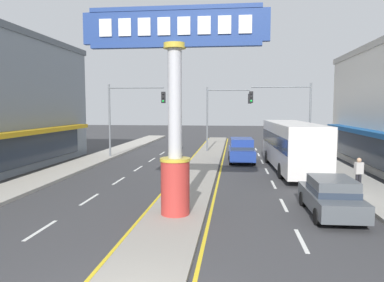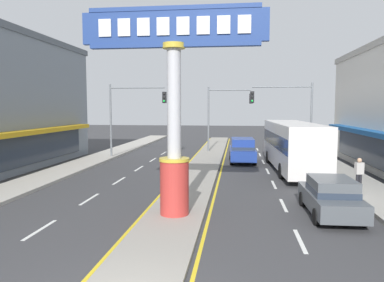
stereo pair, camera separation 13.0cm
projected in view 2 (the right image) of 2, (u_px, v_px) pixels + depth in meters
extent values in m
cube|color=gray|center=(202.00, 169.00, 25.55)|extent=(2.30, 52.00, 0.14)
cube|color=#ADA89E|center=(64.00, 171.00, 24.67)|extent=(2.53, 60.00, 0.18)
cube|color=#ADA89E|center=(347.00, 177.00, 22.48)|extent=(2.53, 60.00, 0.18)
cube|color=silver|center=(40.00, 230.00, 13.05)|extent=(0.14, 2.20, 0.01)
cube|color=silver|center=(90.00, 199.00, 17.40)|extent=(0.14, 2.20, 0.01)
cube|color=silver|center=(119.00, 181.00, 21.75)|extent=(0.14, 2.20, 0.01)
cube|color=silver|center=(139.00, 168.00, 26.10)|extent=(0.14, 2.20, 0.01)
cube|color=silver|center=(153.00, 160.00, 30.45)|extent=(0.14, 2.20, 0.01)
cube|color=silver|center=(164.00, 153.00, 34.80)|extent=(0.14, 2.20, 0.01)
cube|color=silver|center=(172.00, 148.00, 39.14)|extent=(0.14, 2.20, 0.01)
cube|color=silver|center=(300.00, 241.00, 11.97)|extent=(0.14, 2.20, 0.01)
cube|color=silver|center=(283.00, 205.00, 16.32)|extent=(0.14, 2.20, 0.01)
cube|color=silver|center=(274.00, 185.00, 20.67)|extent=(0.14, 2.20, 0.01)
cube|color=silver|center=(268.00, 171.00, 25.02)|extent=(0.14, 2.20, 0.01)
cube|color=silver|center=(263.00, 162.00, 29.37)|extent=(0.14, 2.20, 0.01)
cube|color=silver|center=(260.00, 155.00, 33.72)|extent=(0.14, 2.20, 0.01)
cube|color=silver|center=(257.00, 149.00, 38.06)|extent=(0.14, 2.20, 0.01)
cube|color=yellow|center=(183.00, 169.00, 25.72)|extent=(0.12, 52.00, 0.01)
cube|color=yellow|center=(221.00, 170.00, 25.40)|extent=(0.12, 52.00, 0.01)
cylinder|color=#B7332D|center=(174.00, 188.00, 14.41)|extent=(1.12, 1.12, 2.09)
cylinder|color=gold|center=(174.00, 159.00, 14.31)|extent=(1.17, 1.17, 0.12)
cylinder|color=#B7B7BC|center=(174.00, 103.00, 14.11)|extent=(0.53, 0.53, 4.46)
cylinder|color=gold|center=(174.00, 46.00, 13.92)|extent=(0.85, 0.85, 0.20)
cube|color=navy|center=(174.00, 27.00, 13.85)|extent=(7.03, 0.24, 1.18)
cube|color=navy|center=(174.00, 8.00, 13.79)|extent=(6.47, 0.29, 0.16)
cube|color=navy|center=(174.00, 45.00, 13.91)|extent=(6.47, 0.29, 0.16)
cube|color=white|center=(105.00, 28.00, 14.02)|extent=(0.48, 0.06, 0.65)
cube|color=white|center=(124.00, 27.00, 13.93)|extent=(0.48, 0.06, 0.65)
cube|color=white|center=(143.00, 27.00, 13.84)|extent=(0.48, 0.06, 0.65)
cube|color=white|center=(163.00, 26.00, 13.75)|extent=(0.48, 0.06, 0.65)
cube|color=white|center=(183.00, 26.00, 13.66)|extent=(0.48, 0.06, 0.65)
cube|color=white|center=(203.00, 25.00, 13.57)|extent=(0.48, 0.06, 0.65)
cube|color=white|center=(224.00, 25.00, 13.48)|extent=(0.48, 0.06, 0.65)
cube|color=white|center=(244.00, 24.00, 13.39)|extent=(0.48, 0.06, 0.65)
cube|color=gold|center=(15.00, 134.00, 22.31)|extent=(0.90, 20.47, 0.30)
cube|color=#283342|center=(9.00, 154.00, 22.46)|extent=(0.08, 19.75, 2.00)
cube|color=#195193|center=(381.00, 135.00, 21.45)|extent=(0.90, 21.01, 0.30)
cylinder|color=slate|center=(111.00, 122.00, 31.10)|extent=(0.16, 0.16, 6.20)
cylinder|color=slate|center=(137.00, 88.00, 30.57)|extent=(4.62, 0.12, 0.12)
cube|color=black|center=(164.00, 97.00, 30.20)|extent=(0.32, 0.24, 0.92)
sphere|color=black|center=(164.00, 94.00, 30.04)|extent=(0.17, 0.17, 0.17)
sphere|color=black|center=(164.00, 97.00, 30.06)|extent=(0.17, 0.17, 0.17)
sphere|color=#19D83F|center=(164.00, 101.00, 30.09)|extent=(0.17, 0.17, 0.17)
cylinder|color=slate|center=(311.00, 123.00, 29.15)|extent=(0.16, 0.16, 6.20)
cylinder|color=slate|center=(282.00, 87.00, 29.18)|extent=(4.62, 0.12, 0.12)
cube|color=black|center=(252.00, 97.00, 29.38)|extent=(0.32, 0.24, 0.92)
sphere|color=black|center=(252.00, 93.00, 29.21)|extent=(0.17, 0.17, 0.17)
sphere|color=black|center=(252.00, 97.00, 29.24)|extent=(0.17, 0.17, 0.17)
sphere|color=#19D83F|center=(252.00, 101.00, 29.26)|extent=(0.17, 0.17, 0.17)
cylinder|color=slate|center=(208.00, 120.00, 35.17)|extent=(0.16, 0.16, 6.20)
cylinder|color=slate|center=(230.00, 90.00, 34.67)|extent=(3.96, 0.12, 0.12)
cube|color=black|center=(251.00, 99.00, 34.35)|extent=(0.32, 0.24, 0.92)
sphere|color=black|center=(251.00, 95.00, 34.18)|extent=(0.17, 0.17, 0.17)
sphere|color=yellow|center=(251.00, 99.00, 34.21)|extent=(0.17, 0.17, 0.17)
sphere|color=black|center=(251.00, 102.00, 34.24)|extent=(0.17, 0.17, 0.17)
cube|color=#4C5156|center=(330.00, 201.00, 14.74)|extent=(1.84, 4.33, 0.66)
cube|color=#4C5156|center=(332.00, 186.00, 14.51)|extent=(1.59, 2.18, 0.60)
cube|color=#283342|center=(332.00, 190.00, 14.53)|extent=(1.63, 2.20, 0.24)
cylinder|color=black|center=(303.00, 199.00, 16.17)|extent=(0.23, 0.62, 0.62)
cylinder|color=black|center=(341.00, 200.00, 16.01)|extent=(0.23, 0.62, 0.62)
cylinder|color=black|center=(317.00, 217.00, 13.53)|extent=(0.23, 0.62, 0.62)
cylinder|color=black|center=(363.00, 218.00, 13.36)|extent=(0.23, 0.62, 0.62)
cube|color=silver|center=(293.00, 144.00, 24.97)|extent=(2.96, 11.29, 2.90)
cube|color=#283342|center=(293.00, 140.00, 24.95)|extent=(2.97, 11.07, 0.90)
cube|color=#283342|center=(280.00, 135.00, 30.47)|extent=(2.30, 0.17, 1.40)
cube|color=black|center=(280.00, 122.00, 30.38)|extent=(1.75, 0.15, 0.30)
cylinder|color=black|center=(269.00, 157.00, 28.63)|extent=(0.32, 0.97, 0.96)
cylinder|color=black|center=(299.00, 157.00, 28.45)|extent=(0.32, 0.97, 0.96)
cylinder|color=black|center=(282.00, 171.00, 22.30)|extent=(0.32, 0.97, 0.96)
cylinder|color=black|center=(321.00, 171.00, 22.11)|extent=(0.32, 0.97, 0.96)
cube|color=navy|center=(242.00, 153.00, 29.00)|extent=(2.05, 4.66, 0.80)
cube|color=navy|center=(243.00, 143.00, 28.75)|extent=(1.77, 2.91, 0.80)
cube|color=#283342|center=(242.00, 147.00, 28.77)|extent=(1.81, 2.94, 0.24)
cylinder|color=black|center=(231.00, 155.00, 30.53)|extent=(0.24, 0.69, 0.68)
cylinder|color=black|center=(252.00, 156.00, 30.37)|extent=(0.24, 0.69, 0.68)
cylinder|color=black|center=(231.00, 160.00, 27.70)|extent=(0.24, 0.69, 0.68)
cylinder|color=black|center=(255.00, 161.00, 27.54)|extent=(0.24, 0.69, 0.68)
cylinder|color=black|center=(357.00, 183.00, 18.11)|extent=(0.14, 0.14, 0.87)
cylinder|color=black|center=(360.00, 183.00, 18.10)|extent=(0.14, 0.14, 0.87)
cube|color=#B7B2AD|center=(359.00, 168.00, 18.04)|extent=(0.45, 0.32, 0.57)
sphere|color=tan|center=(360.00, 160.00, 18.00)|extent=(0.22, 0.22, 0.22)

